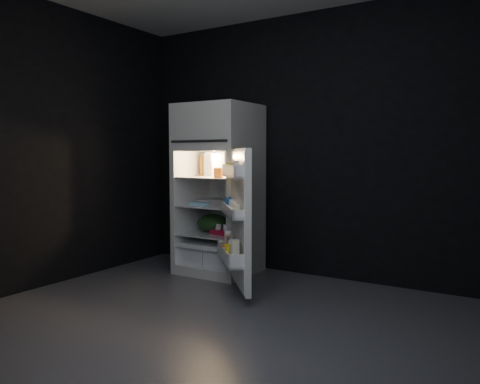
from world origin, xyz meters
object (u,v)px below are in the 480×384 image
Objects in this scene: yogurt_tray at (223,232)px; egg_carton at (225,203)px; fridge_door at (237,220)px; milk_jug at (214,165)px; refrigerator at (220,183)px.

egg_carton is at bearing -21.29° from yogurt_tray.
milk_jug is (-0.71, 0.67, 0.46)m from fridge_door.
fridge_door is 5.08× the size of milk_jug.
fridge_door is 0.80m from yogurt_tray.
refrigerator is 7.42× the size of milk_jug.
refrigerator is 0.21m from milk_jug.
fridge_door is at bearing -22.48° from milk_jug.
refrigerator is 0.53m from yogurt_tray.
yogurt_tray is (-0.52, 0.56, -0.23)m from fridge_door.
egg_carton is 0.31m from yogurt_tray.
yogurt_tray is at bearing 152.47° from egg_carton.
milk_jug is at bearing 136.78° from fridge_door.
yogurt_tray is (0.19, -0.11, -0.69)m from milk_jug.
refrigerator is at bearing 145.52° from yogurt_tray.
refrigerator reaches higher than egg_carton.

